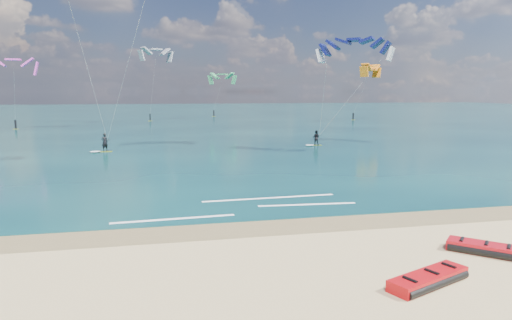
{
  "coord_description": "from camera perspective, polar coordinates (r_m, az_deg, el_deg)",
  "views": [
    {
      "loc": [
        -3.26,
        -15.28,
        5.73
      ],
      "look_at": [
        1.67,
        8.0,
        2.16
      ],
      "focal_mm": 32.0,
      "sensor_mm": 36.0,
      "label": 1
    }
  ],
  "objects": [
    {
      "name": "kitesurfer_main",
      "position": [
        42.02,
        -18.36,
        12.6
      ],
      "size": [
        8.59,
        8.33,
        17.53
      ],
      "rotation": [
        0.0,
        0.0,
        0.03
      ],
      "color": "#B0C317",
      "rests_on": "sea"
    },
    {
      "name": "kitesurfer_far",
      "position": [
        47.06,
        10.01,
        9.14
      ],
      "size": [
        8.22,
        7.74,
        12.09
      ],
      "rotation": [
        0.0,
        0.0,
        -0.19
      ],
      "color": "#B3DF21",
      "rests_on": "sea"
    },
    {
      "name": "ground",
      "position": [
        55.67,
        -8.55,
        2.54
      ],
      "size": [
        320.0,
        320.0,
        0.0
      ],
      "primitive_type": "plane",
      "color": "tan",
      "rests_on": "ground"
    },
    {
      "name": "packed_kite_left",
      "position": [
        15.1,
        20.7,
        -14.35
      ],
      "size": [
        3.33,
        2.24,
        0.41
      ],
      "primitive_type": null,
      "rotation": [
        0.0,
        0.0,
        0.39
      ],
      "color": "#B9090E",
      "rests_on": "ground"
    },
    {
      "name": "shoreline_foam",
      "position": [
        23.09,
        -0.29,
        -5.72
      ],
      "size": [
        12.06,
        3.62,
        0.01
      ],
      "color": "white",
      "rests_on": "ground"
    },
    {
      "name": "sea",
      "position": [
        119.46,
        -10.44,
        5.66
      ],
      "size": [
        320.0,
        200.0,
        0.04
      ],
      "primitive_type": "cube",
      "color": "#092A31",
      "rests_on": "ground"
    },
    {
      "name": "distant_kites",
      "position": [
        92.81,
        -14.06,
        8.38
      ],
      "size": [
        85.02,
        45.39,
        13.64
      ],
      "color": "#D73FBB",
      "rests_on": "ground"
    },
    {
      "name": "packed_kite_mid",
      "position": [
        18.56,
        26.42,
        -10.37
      ],
      "size": [
        2.66,
        2.63,
        0.43
      ],
      "primitive_type": null,
      "rotation": [
        0.0,
        0.0,
        -0.77
      ],
      "color": "#B80C16",
      "rests_on": "ground"
    },
    {
      "name": "wet_sand_strip",
      "position": [
        19.43,
        -1.79,
        -8.61
      ],
      "size": [
        320.0,
        2.4,
        0.01
      ],
      "primitive_type": "cube",
      "color": "brown",
      "rests_on": "ground"
    }
  ]
}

